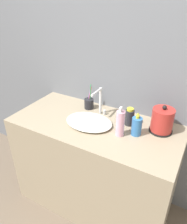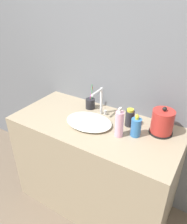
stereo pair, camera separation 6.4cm
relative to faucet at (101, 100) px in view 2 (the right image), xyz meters
The scene contains 10 objects.
ground_plane 1.10m from the faucet, 85.66° to the right, with size 12.00×12.00×0.00m, color #6B5B4C.
wall_back 0.36m from the faucet, 79.49° to the left, with size 6.00×0.04×2.60m.
vanity_counter 0.58m from the faucet, 76.55° to the right, with size 1.33×0.62×0.87m.
sink_basin 0.20m from the faucet, 91.51° to the right, with size 0.37×0.28×0.04m.
faucet is the anchor object (origin of this frame).
electric_kettle 0.51m from the faucet, ahead, with size 0.17×0.17×0.21m.
toothbrush_cup 0.16m from the faucet, 159.03° to the left, with size 0.08×0.08×0.22m.
lotion_bottle 0.33m from the faucet, 36.03° to the right, with size 0.06×0.06×0.23m.
shampoo_bottle 0.39m from the faucet, 19.09° to the right, with size 0.07×0.07×0.18m.
mouthwash_bottle 0.28m from the faucet, ahead, with size 0.07×0.07×0.14m.
Camera 2 is at (0.75, -0.91, 1.78)m, focal length 35.00 mm.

